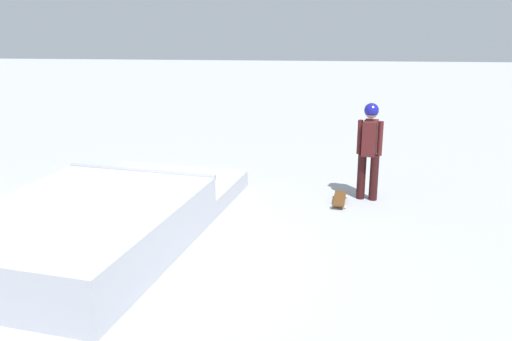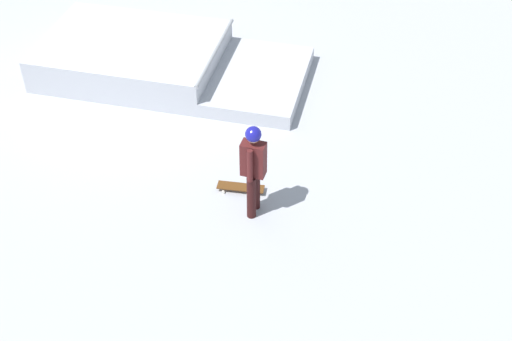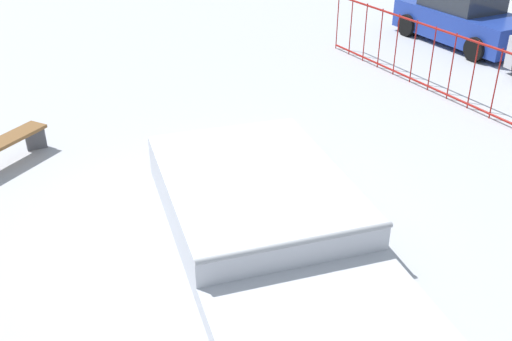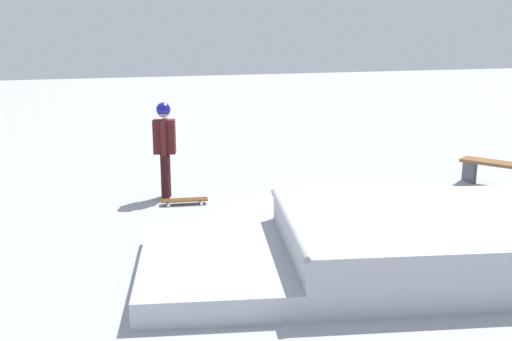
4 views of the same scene
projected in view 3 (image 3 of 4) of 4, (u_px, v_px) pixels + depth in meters
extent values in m
plane|color=#A8AAB2|center=(215.00, 229.00, 8.75)|extent=(60.00, 60.00, 0.00)
cube|color=#B0B3BB|center=(254.00, 195.00, 8.94)|extent=(4.03, 3.24, 0.70)
cube|color=#B0B3BB|center=(325.00, 325.00, 6.78)|extent=(2.26, 2.90, 0.30)
cylinder|color=gray|center=(298.00, 243.00, 7.27)|extent=(0.58, 2.57, 0.08)
cylinder|color=maroon|center=(337.00, 22.00, 16.26)|extent=(0.03, 0.03, 1.50)
cylinder|color=maroon|center=(351.00, 27.00, 15.79)|extent=(0.03, 0.03, 1.50)
cylinder|color=maroon|center=(365.00, 33.00, 15.31)|extent=(0.03, 0.03, 1.50)
cylinder|color=maroon|center=(380.00, 39.00, 14.84)|extent=(0.03, 0.03, 1.50)
cylinder|color=maroon|center=(396.00, 45.00, 14.36)|extent=(0.03, 0.03, 1.50)
cylinder|color=maroon|center=(413.00, 52.00, 13.88)|extent=(0.03, 0.03, 1.50)
cylinder|color=maroon|center=(432.00, 59.00, 13.41)|extent=(0.03, 0.03, 1.50)
cylinder|color=maroon|center=(452.00, 67.00, 12.93)|extent=(0.03, 0.03, 1.50)
cylinder|color=maroon|center=(473.00, 75.00, 12.45)|extent=(0.03, 0.03, 1.50)
cylinder|color=maroon|center=(496.00, 84.00, 11.98)|extent=(0.03, 0.03, 1.50)
cube|color=brown|center=(6.00, 141.00, 10.37)|extent=(1.24, 1.54, 0.06)
cube|color=#4C4C51|center=(36.00, 139.00, 10.99)|extent=(0.08, 0.36, 0.42)
cube|color=#1E3899|center=(463.00, 24.00, 16.77)|extent=(4.14, 1.81, 0.80)
cylinder|color=black|center=(475.00, 49.00, 15.49)|extent=(0.65, 0.24, 0.64)
cylinder|color=black|center=(450.00, 18.00, 18.28)|extent=(0.65, 0.24, 0.64)
cylinder|color=black|center=(407.00, 25.00, 17.59)|extent=(0.65, 0.24, 0.64)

